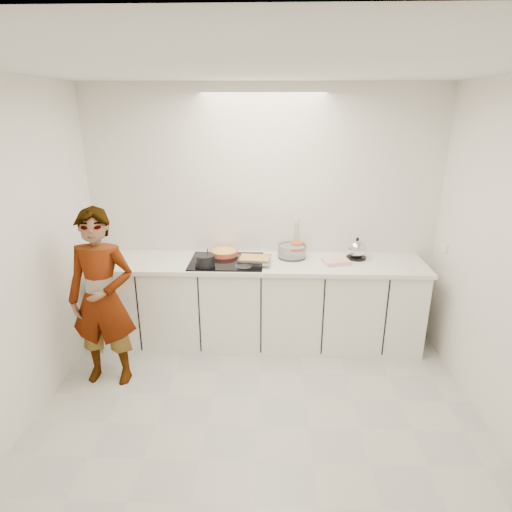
{
  "coord_description": "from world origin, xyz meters",
  "views": [
    {
      "loc": [
        0.09,
        -2.72,
        2.37
      ],
      "look_at": [
        -0.05,
        1.05,
        1.05
      ],
      "focal_mm": 30.0,
      "sensor_mm": 36.0,
      "label": 1
    }
  ],
  "objects_px": {
    "kettle": "(357,250)",
    "tart_dish": "(224,252)",
    "baking_dish": "(255,260)",
    "hob": "(227,261)",
    "cook": "(102,299)",
    "saucepan": "(205,260)",
    "utensil_crock": "(297,249)",
    "mixing_bowl": "(292,252)"
  },
  "relations": [
    {
      "from": "utensil_crock",
      "to": "cook",
      "type": "height_order",
      "value": "cook"
    },
    {
      "from": "baking_dish",
      "to": "cook",
      "type": "height_order",
      "value": "cook"
    },
    {
      "from": "mixing_bowl",
      "to": "cook",
      "type": "distance_m",
      "value": 1.87
    },
    {
      "from": "kettle",
      "to": "utensil_crock",
      "type": "height_order",
      "value": "kettle"
    },
    {
      "from": "tart_dish",
      "to": "mixing_bowl",
      "type": "height_order",
      "value": "mixing_bowl"
    },
    {
      "from": "hob",
      "to": "utensil_crock",
      "type": "relative_size",
      "value": 4.91
    },
    {
      "from": "saucepan",
      "to": "kettle",
      "type": "relative_size",
      "value": 0.85
    },
    {
      "from": "utensil_crock",
      "to": "saucepan",
      "type": "bearing_deg",
      "value": -158.27
    },
    {
      "from": "tart_dish",
      "to": "cook",
      "type": "bearing_deg",
      "value": -138.85
    },
    {
      "from": "baking_dish",
      "to": "cook",
      "type": "xyz_separation_m",
      "value": [
        -1.3,
        -0.61,
        -0.16
      ]
    },
    {
      "from": "baking_dish",
      "to": "mixing_bowl",
      "type": "height_order",
      "value": "mixing_bowl"
    },
    {
      "from": "utensil_crock",
      "to": "mixing_bowl",
      "type": "bearing_deg",
      "value": -134.01
    },
    {
      "from": "saucepan",
      "to": "baking_dish",
      "type": "relative_size",
      "value": 0.65
    },
    {
      "from": "saucepan",
      "to": "cook",
      "type": "distance_m",
      "value": 0.99
    },
    {
      "from": "saucepan",
      "to": "mixing_bowl",
      "type": "height_order",
      "value": "saucepan"
    },
    {
      "from": "saucepan",
      "to": "mixing_bowl",
      "type": "relative_size",
      "value": 0.58
    },
    {
      "from": "mixing_bowl",
      "to": "utensil_crock",
      "type": "xyz_separation_m",
      "value": [
        0.05,
        0.05,
        0.01
      ]
    },
    {
      "from": "mixing_bowl",
      "to": "hob",
      "type": "bearing_deg",
      "value": -166.52
    },
    {
      "from": "saucepan",
      "to": "tart_dish",
      "type": "bearing_deg",
      "value": 65.63
    },
    {
      "from": "tart_dish",
      "to": "baking_dish",
      "type": "xyz_separation_m",
      "value": [
        0.33,
        -0.24,
        0.01
      ]
    },
    {
      "from": "baking_dish",
      "to": "utensil_crock",
      "type": "relative_size",
      "value": 2.24
    },
    {
      "from": "cook",
      "to": "saucepan",
      "type": "bearing_deg",
      "value": 33.72
    },
    {
      "from": "saucepan",
      "to": "kettle",
      "type": "bearing_deg",
      "value": 11.1
    },
    {
      "from": "hob",
      "to": "utensil_crock",
      "type": "height_order",
      "value": "utensil_crock"
    },
    {
      "from": "saucepan",
      "to": "utensil_crock",
      "type": "xyz_separation_m",
      "value": [
        0.9,
        0.36,
        0.01
      ]
    },
    {
      "from": "mixing_bowl",
      "to": "cook",
      "type": "height_order",
      "value": "cook"
    },
    {
      "from": "hob",
      "to": "saucepan",
      "type": "xyz_separation_m",
      "value": [
        -0.19,
        -0.15,
        0.06
      ]
    },
    {
      "from": "hob",
      "to": "cook",
      "type": "distance_m",
      "value": 1.22
    },
    {
      "from": "hob",
      "to": "cook",
      "type": "xyz_separation_m",
      "value": [
        -1.02,
        -0.67,
        -0.12
      ]
    },
    {
      "from": "mixing_bowl",
      "to": "kettle",
      "type": "xyz_separation_m",
      "value": [
        0.65,
        -0.01,
        0.03
      ]
    },
    {
      "from": "hob",
      "to": "tart_dish",
      "type": "height_order",
      "value": "tart_dish"
    },
    {
      "from": "cook",
      "to": "hob",
      "type": "bearing_deg",
      "value": 34.73
    },
    {
      "from": "hob",
      "to": "saucepan",
      "type": "distance_m",
      "value": 0.25
    },
    {
      "from": "kettle",
      "to": "utensil_crock",
      "type": "relative_size",
      "value": 1.71
    },
    {
      "from": "kettle",
      "to": "tart_dish",
      "type": "bearing_deg",
      "value": 178.58
    },
    {
      "from": "baking_dish",
      "to": "kettle",
      "type": "height_order",
      "value": "kettle"
    },
    {
      "from": "baking_dish",
      "to": "mixing_bowl",
      "type": "bearing_deg",
      "value": 30.07
    },
    {
      "from": "mixing_bowl",
      "to": "kettle",
      "type": "relative_size",
      "value": 1.47
    },
    {
      "from": "cook",
      "to": "utensil_crock",
      "type": "bearing_deg",
      "value": 28.43
    },
    {
      "from": "baking_dish",
      "to": "hob",
      "type": "bearing_deg",
      "value": 168.35
    },
    {
      "from": "hob",
      "to": "tart_dish",
      "type": "distance_m",
      "value": 0.19
    },
    {
      "from": "mixing_bowl",
      "to": "baking_dish",
      "type": "bearing_deg",
      "value": -149.93
    }
  ]
}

